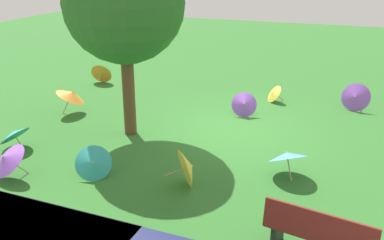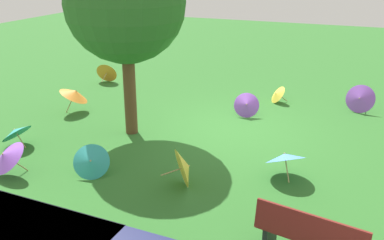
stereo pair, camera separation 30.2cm
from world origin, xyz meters
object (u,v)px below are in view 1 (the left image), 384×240
Objects in this scene: parasol_purple_1 at (6,159)px; park_bench at (319,235)px; parasol_teal_0 at (14,134)px; parasol_blue_2 at (287,156)px; parasol_purple_0 at (355,97)px; parasol_orange_1 at (102,73)px; shade_tree at (124,3)px; parasol_yellow_0 at (189,167)px; parasol_orange_3 at (71,95)px; parasol_purple_2 at (244,104)px; parasol_teal_1 at (93,163)px; parasol_yellow_1 at (273,93)px.

park_bench is at bearing 175.86° from parasol_purple_1.
parasol_teal_0 is 6.20m from parasol_blue_2.
park_bench is 1.84× the size of parasol_purple_0.
parasol_blue_2 is (-7.22, 4.76, 0.09)m from parasol_orange_1.
shade_tree is 4.99m from parasol_blue_2.
parasol_yellow_0 is 5.34m from parasol_orange_3.
parasol_purple_2 is 4.88m from parasol_orange_3.
parasol_orange_3 is (4.58, -2.74, 0.16)m from parasol_yellow_0.
parasol_purple_1 is 5.61m from parasol_blue_2.
parasol_teal_1 is (-0.43, 2.38, -2.87)m from shade_tree.
parasol_blue_2 is (-1.14, 4.75, 0.19)m from parasol_yellow_1.
parasol_yellow_0 reaches higher than parasol_purple_2.
parasol_orange_1 is at bearing -33.40° from parasol_blue_2.
parasol_orange_3 reaches higher than parasol_blue_2.
shade_tree reaches higher than parasol_yellow_0.
parasol_purple_1 is at bearing 59.26° from parasol_yellow_1.
parasol_yellow_1 is at bearing -131.79° from parasol_teal_0.
parasol_orange_1 is at bearing -79.12° from parasol_teal_0.
parasol_yellow_0 is at bearing -29.69° from park_bench.
parasol_purple_1 is at bearing 106.37° from parasol_orange_1.
parasol_orange_3 is (5.16, 3.07, 0.29)m from parasol_yellow_1.
shade_tree is 3.95m from parasol_teal_0.
parasol_yellow_0 reaches higher than parasol_teal_0.
parasol_teal_1 is (4.48, -1.08, -0.13)m from park_bench.
parasol_blue_2 is at bearing 75.58° from parasol_purple_0.
parasol_purple_0 is 2.38m from parasol_yellow_1.
parasol_teal_1 is (-2.51, 0.60, -0.03)m from parasol_teal_0.
parasol_purple_0 is 1.12× the size of parasol_purple_2.
parasol_teal_1 is at bearing 100.16° from shade_tree.
park_bench is 2.02× the size of parasol_yellow_0.
parasol_teal_0 is at bearing -2.81° from parasol_yellow_0.
parasol_purple_0 is 8.15m from parasol_orange_3.
parasol_yellow_0 is (-2.34, 2.00, -2.82)m from shade_tree.
parasol_orange_1 is 0.89× the size of parasol_teal_1.
park_bench is 6.07m from parasol_purple_1.
parasol_orange_3 is at bearing 22.37° from parasol_purple_0.
shade_tree reaches higher than parasol_purple_1.
parasol_teal_0 is at bearing -53.10° from parasol_purple_1.
parasol_purple_0 is 0.81× the size of parasol_blue_2.
parasol_teal_0 is 7.50m from parasol_yellow_1.
parasol_orange_1 is (3.16, -3.83, -2.84)m from shade_tree.
parasol_purple_0 is at bearing -179.89° from parasol_orange_1.
parasol_purple_0 is 0.80× the size of parasol_orange_3.
park_bench is at bearing 144.79° from shade_tree.
parasol_orange_3 is (0.16, -2.52, 0.19)m from parasol_teal_0.
parasol_purple_0 is (-4.86, -6.22, 0.06)m from parasol_teal_1.
parasol_purple_1 is (1.58, 0.65, 0.12)m from parasol_teal_1.
parasol_purple_2 reaches higher than parasol_yellow_1.
parasol_blue_2 reaches higher than parasol_teal_0.
parasol_yellow_1 is at bearing -111.90° from parasol_teal_1.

